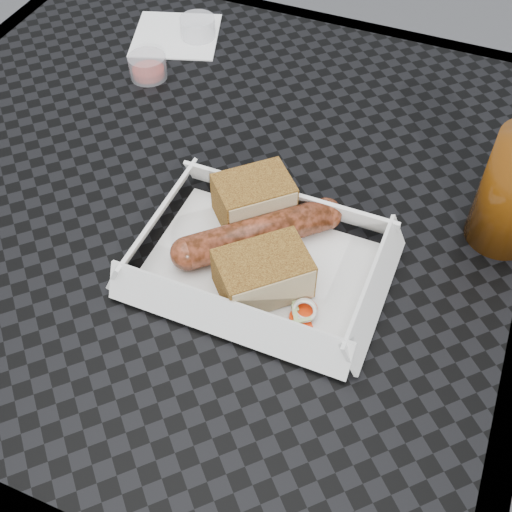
% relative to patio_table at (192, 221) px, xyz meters
% --- Properties ---
extents(ground, '(60.00, 60.00, 0.00)m').
position_rel_patio_table_xyz_m(ground, '(0.00, 0.00, -0.67)').
color(ground, '#4E4E50').
rests_on(ground, ground).
extents(patio_table, '(0.80, 0.80, 0.74)m').
position_rel_patio_table_xyz_m(patio_table, '(0.00, 0.00, 0.00)').
color(patio_table, black).
rests_on(patio_table, ground).
extents(food_tray, '(0.22, 0.15, 0.00)m').
position_rel_patio_table_xyz_m(food_tray, '(0.13, -0.09, 0.08)').
color(food_tray, white).
rests_on(food_tray, patio_table).
extents(bratwurst, '(0.14, 0.14, 0.03)m').
position_rel_patio_table_xyz_m(bratwurst, '(0.12, -0.07, 0.10)').
color(bratwurst, brown).
rests_on(bratwurst, food_tray).
extents(bread_near, '(0.09, 0.09, 0.05)m').
position_rel_patio_table_xyz_m(bread_near, '(0.10, -0.03, 0.10)').
color(bread_near, brown).
rests_on(bread_near, food_tray).
extents(bread_far, '(0.10, 0.10, 0.04)m').
position_rel_patio_table_xyz_m(bread_far, '(0.14, -0.12, 0.10)').
color(bread_far, brown).
rests_on(bread_far, food_tray).
extents(veg_garnish, '(0.03, 0.03, 0.00)m').
position_rel_patio_table_xyz_m(veg_garnish, '(0.18, -0.14, 0.08)').
color(veg_garnish, red).
rests_on(veg_garnish, food_tray).
extents(napkin, '(0.15, 0.15, 0.00)m').
position_rel_patio_table_xyz_m(napkin, '(-0.15, 0.26, 0.08)').
color(napkin, white).
rests_on(napkin, patio_table).
extents(condiment_cup_sauce, '(0.05, 0.05, 0.03)m').
position_rel_patio_table_xyz_m(condiment_cup_sauce, '(-0.13, 0.16, 0.09)').
color(condiment_cup_sauce, maroon).
rests_on(condiment_cup_sauce, patio_table).
extents(condiment_cup_empty, '(0.05, 0.05, 0.03)m').
position_rel_patio_table_xyz_m(condiment_cup_empty, '(-0.11, 0.27, 0.09)').
color(condiment_cup_empty, silver).
rests_on(condiment_cup_empty, patio_table).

